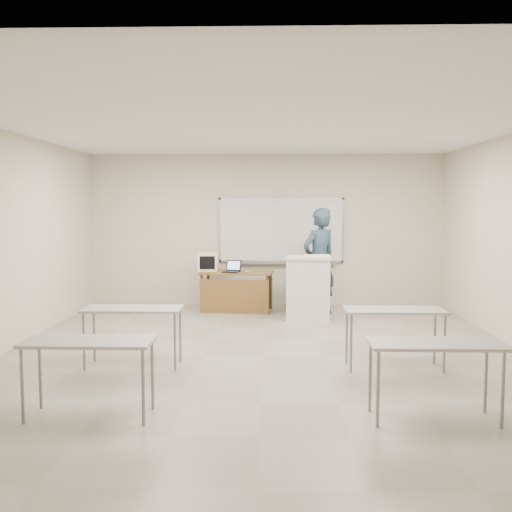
{
  "coord_description": "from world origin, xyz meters",
  "views": [
    {
      "loc": [
        0.1,
        -7.36,
        1.97
      ],
      "look_at": [
        -0.16,
        2.2,
        1.14
      ],
      "focal_mm": 40.0,
      "sensor_mm": 36.0,
      "label": 1
    }
  ],
  "objects_px": {
    "podium": "(308,288)",
    "crt_monitor": "(208,262)",
    "instructor_desk": "(236,284)",
    "mouse": "(247,271)",
    "keyboard": "(317,255)",
    "presenter": "(319,261)",
    "laptop": "(231,269)",
    "whiteboard": "(281,231)"
  },
  "relations": [
    {
      "from": "podium",
      "to": "presenter",
      "type": "height_order",
      "value": "presenter"
    },
    {
      "from": "crt_monitor",
      "to": "mouse",
      "type": "height_order",
      "value": "crt_monitor"
    },
    {
      "from": "instructor_desk",
      "to": "crt_monitor",
      "type": "bearing_deg",
      "value": 162.77
    },
    {
      "from": "instructor_desk",
      "to": "keyboard",
      "type": "relative_size",
      "value": 2.96
    },
    {
      "from": "instructor_desk",
      "to": "laptop",
      "type": "height_order",
      "value": "laptop"
    },
    {
      "from": "mouse",
      "to": "presenter",
      "type": "relative_size",
      "value": 0.05
    },
    {
      "from": "keyboard",
      "to": "crt_monitor",
      "type": "bearing_deg",
      "value": 153.8
    },
    {
      "from": "instructor_desk",
      "to": "mouse",
      "type": "height_order",
      "value": "mouse"
    },
    {
      "from": "crt_monitor",
      "to": "mouse",
      "type": "distance_m",
      "value": 0.83
    },
    {
      "from": "whiteboard",
      "to": "podium",
      "type": "distance_m",
      "value": 1.79
    },
    {
      "from": "presenter",
      "to": "instructor_desk",
      "type": "bearing_deg",
      "value": -43.74
    },
    {
      "from": "laptop",
      "to": "presenter",
      "type": "relative_size",
      "value": 0.15
    },
    {
      "from": "podium",
      "to": "keyboard",
      "type": "height_order",
      "value": "keyboard"
    },
    {
      "from": "instructor_desk",
      "to": "mouse",
      "type": "bearing_deg",
      "value": -18.12
    },
    {
      "from": "crt_monitor",
      "to": "podium",
      "type": "bearing_deg",
      "value": -26.86
    },
    {
      "from": "laptop",
      "to": "keyboard",
      "type": "bearing_deg",
      "value": 0.43
    },
    {
      "from": "instructor_desk",
      "to": "keyboard",
      "type": "height_order",
      "value": "keyboard"
    },
    {
      "from": "laptop",
      "to": "presenter",
      "type": "xyz_separation_m",
      "value": [
        1.62,
        -0.18,
        0.17
      ]
    },
    {
      "from": "instructor_desk",
      "to": "keyboard",
      "type": "distance_m",
      "value": 1.67
    },
    {
      "from": "crt_monitor",
      "to": "laptop",
      "type": "xyz_separation_m",
      "value": [
        0.45,
        -0.25,
        -0.12
      ]
    },
    {
      "from": "whiteboard",
      "to": "podium",
      "type": "relative_size",
      "value": 2.25
    },
    {
      "from": "podium",
      "to": "crt_monitor",
      "type": "distance_m",
      "value": 2.1
    },
    {
      "from": "instructor_desk",
      "to": "presenter",
      "type": "xyz_separation_m",
      "value": [
        1.52,
        -0.2,
        0.44
      ]
    },
    {
      "from": "whiteboard",
      "to": "laptop",
      "type": "height_order",
      "value": "whiteboard"
    },
    {
      "from": "instructor_desk",
      "to": "podium",
      "type": "relative_size",
      "value": 1.22
    },
    {
      "from": "laptop",
      "to": "mouse",
      "type": "distance_m",
      "value": 0.31
    },
    {
      "from": "crt_monitor",
      "to": "presenter",
      "type": "height_order",
      "value": "presenter"
    },
    {
      "from": "whiteboard",
      "to": "laptop",
      "type": "distance_m",
      "value": 1.41
    },
    {
      "from": "crt_monitor",
      "to": "keyboard",
      "type": "relative_size",
      "value": 0.93
    },
    {
      "from": "instructor_desk",
      "to": "mouse",
      "type": "xyz_separation_m",
      "value": [
        0.2,
        -0.09,
        0.24
      ]
    },
    {
      "from": "laptop",
      "to": "mouse",
      "type": "bearing_deg",
      "value": 7.8
    },
    {
      "from": "whiteboard",
      "to": "presenter",
      "type": "relative_size",
      "value": 1.28
    },
    {
      "from": "laptop",
      "to": "keyboard",
      "type": "distance_m",
      "value": 1.68
    },
    {
      "from": "instructor_desk",
      "to": "podium",
      "type": "bearing_deg",
      "value": -22.03
    },
    {
      "from": "whiteboard",
      "to": "presenter",
      "type": "xyz_separation_m",
      "value": [
        0.68,
        -0.98,
        -0.51
      ]
    },
    {
      "from": "whiteboard",
      "to": "instructor_desk",
      "type": "xyz_separation_m",
      "value": [
        -0.85,
        -0.78,
        -0.95
      ]
    },
    {
      "from": "instructor_desk",
      "to": "laptop",
      "type": "xyz_separation_m",
      "value": [
        -0.1,
        -0.02,
        0.27
      ]
    },
    {
      "from": "mouse",
      "to": "keyboard",
      "type": "distance_m",
      "value": 1.39
    },
    {
      "from": "podium",
      "to": "crt_monitor",
      "type": "relative_size",
      "value": 2.6
    },
    {
      "from": "whiteboard",
      "to": "podium",
      "type": "height_order",
      "value": "whiteboard"
    },
    {
      "from": "whiteboard",
      "to": "crt_monitor",
      "type": "xyz_separation_m",
      "value": [
        -1.4,
        -0.54,
        -0.56
      ]
    },
    {
      "from": "keyboard",
      "to": "presenter",
      "type": "xyz_separation_m",
      "value": [
        0.08,
        0.41,
        -0.14
      ]
    }
  ]
}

